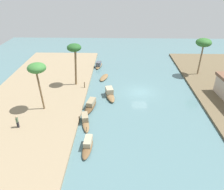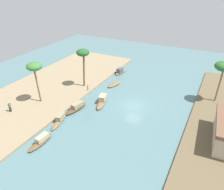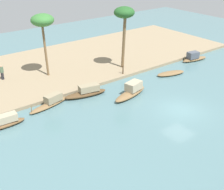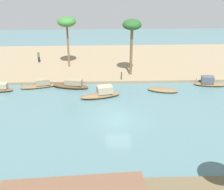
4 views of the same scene
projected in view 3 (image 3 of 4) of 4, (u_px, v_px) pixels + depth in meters
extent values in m
plane|color=slate|center=(181.00, 110.00, 27.79)|extent=(73.43, 73.43, 0.00)
cube|color=#937F60|center=(84.00, 60.00, 39.44)|extent=(40.46, 15.35, 0.33)
ellipsoid|color=brown|center=(85.00, 94.00, 30.21)|extent=(4.50, 1.94, 0.52)
cube|color=gray|center=(89.00, 88.00, 30.11)|extent=(2.14, 1.28, 0.65)
ellipsoid|color=brown|center=(130.00, 94.00, 30.21)|extent=(4.69, 2.16, 0.53)
cube|color=tan|center=(134.00, 86.00, 30.28)|extent=(1.90, 1.42, 0.84)
ellipsoid|color=brown|center=(171.00, 73.00, 35.24)|extent=(3.73, 1.99, 0.39)
ellipsoid|color=brown|center=(194.00, 59.00, 39.56)|extent=(3.96, 1.56, 0.40)
cube|color=#4C515B|center=(193.00, 55.00, 39.13)|extent=(1.58, 1.11, 0.83)
cylinder|color=brown|center=(185.00, 58.00, 38.63)|extent=(0.07, 0.07, 0.57)
ellipsoid|color=brown|center=(2.00, 125.00, 25.05)|extent=(3.99, 1.19, 0.44)
cube|color=tan|center=(6.00, 118.00, 25.03)|extent=(1.86, 0.89, 0.62)
ellipsoid|color=brown|center=(49.00, 105.00, 28.31)|extent=(4.52, 1.81, 0.36)
cube|color=gray|center=(53.00, 98.00, 28.43)|extent=(1.82, 1.16, 0.71)
cylinder|color=brown|center=(31.00, 109.00, 26.78)|extent=(0.07, 0.07, 0.57)
cylinder|color=#232328|center=(2.00, 76.00, 33.16)|extent=(0.37, 0.37, 0.79)
cube|color=#4C664C|center=(1.00, 70.00, 32.85)|extent=(0.41, 0.27, 0.63)
sphere|color=tan|center=(1.00, 66.00, 32.66)|extent=(0.21, 0.21, 0.21)
cylinder|color=#4C3823|center=(123.00, 70.00, 34.55)|extent=(0.14, 0.14, 0.99)
cylinder|color=brown|center=(124.00, 43.00, 35.21)|extent=(0.34, 0.68, 6.08)
ellipsoid|color=#235623|center=(124.00, 12.00, 33.65)|extent=(2.34, 2.34, 1.29)
cylinder|color=brown|center=(45.00, 51.00, 33.25)|extent=(0.25, 0.54, 5.71)
ellipsoid|color=#387533|center=(42.00, 20.00, 31.76)|extent=(2.45, 2.45, 1.35)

